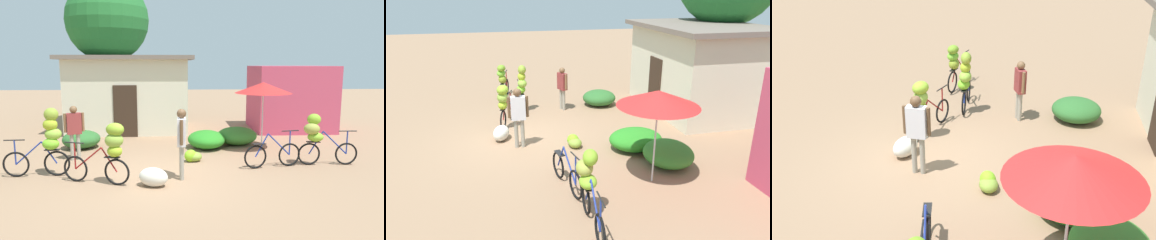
# 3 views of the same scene
# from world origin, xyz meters

# --- Properties ---
(ground_plane) EXTENTS (60.00, 60.00, 0.00)m
(ground_plane) POSITION_xyz_m (0.00, 0.00, 0.00)
(ground_plane) COLOR #957255
(hedge_bush_front_left) EXTENTS (1.24, 1.28, 0.59)m
(hedge_bush_front_left) POSITION_xyz_m (-2.75, 3.26, 0.30)
(hedge_bush_front_left) COLOR #2E682D
(hedge_bush_front_left) RESTS_ON ground
(hedge_bush_front_right) EXTENTS (1.26, 1.51, 0.58)m
(hedge_bush_front_right) POSITION_xyz_m (1.46, 3.07, 0.29)
(hedge_bush_front_right) COLOR #2A8824
(hedge_bush_front_right) RESTS_ON ground
(market_umbrella) EXTENTS (1.84, 1.84, 2.22)m
(market_umbrella) POSITION_xyz_m (3.26, 2.77, 2.04)
(market_umbrella) COLOR beige
(market_umbrella) RESTS_ON ground
(bicycle_leftmost) EXTENTS (1.72, 0.53, 1.47)m
(bicycle_leftmost) POSITION_xyz_m (-4.37, -0.33, 0.87)
(bicycle_leftmost) COLOR black
(bicycle_leftmost) RESTS_ON ground
(bicycle_near_pile) EXTENTS (1.64, 0.40, 1.73)m
(bicycle_near_pile) POSITION_xyz_m (-2.76, 0.28, 0.97)
(bicycle_near_pile) COLOR black
(bicycle_near_pile) RESTS_ON ground
(bicycle_center_loaded) EXTENTS (1.66, 0.63, 1.47)m
(bicycle_center_loaded) POSITION_xyz_m (-1.11, -0.43, 0.90)
(bicycle_center_loaded) COLOR black
(bicycle_center_loaded) RESTS_ON ground
(banana_pile_on_ground) EXTENTS (0.61, 0.49, 0.36)m
(banana_pile_on_ground) POSITION_xyz_m (0.91, 1.41, 0.16)
(banana_pile_on_ground) COLOR #82A238
(banana_pile_on_ground) RESTS_ON ground
(produce_sack) EXTENTS (0.81, 0.65, 0.44)m
(produce_sack) POSITION_xyz_m (-0.09, -0.60, 0.22)
(produce_sack) COLOR silver
(produce_sack) RESTS_ON ground
(person_vendor) EXTENTS (0.54, 0.34, 1.60)m
(person_vendor) POSITION_xyz_m (-2.53, 1.76, 0.98)
(person_vendor) COLOR gray
(person_vendor) RESTS_ON ground
(person_bystander) EXTENTS (0.23, 0.58, 1.74)m
(person_bystander) POSITION_xyz_m (0.57, -0.10, 1.07)
(person_bystander) COLOR gray
(person_bystander) RESTS_ON ground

